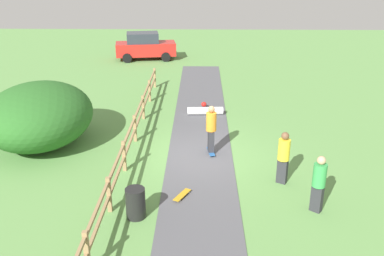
{
  "coord_description": "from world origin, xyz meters",
  "views": [
    {
      "loc": [
        0.01,
        -14.6,
        6.9
      ],
      "look_at": [
        -0.3,
        0.23,
        1.0
      ],
      "focal_mm": 40.39,
      "sensor_mm": 36.0,
      "label": 1
    }
  ],
  "objects_px": {
    "bush_large": "(39,115)",
    "trash_bin": "(136,203)",
    "skater_fallen": "(205,110)",
    "bystander_yellow": "(284,155)",
    "parked_car_red": "(145,46)",
    "skateboard_loose": "(182,195)",
    "skater_riding": "(211,127)",
    "bystander_green": "(319,181)"
  },
  "relations": [
    {
      "from": "bush_large",
      "to": "trash_bin",
      "type": "relative_size",
      "value": 5.38
    },
    {
      "from": "trash_bin",
      "to": "skater_fallen",
      "type": "distance_m",
      "value": 8.88
    },
    {
      "from": "skater_fallen",
      "to": "bystander_yellow",
      "type": "relative_size",
      "value": 0.94
    },
    {
      "from": "parked_car_red",
      "to": "trash_bin",
      "type": "bearing_deg",
      "value": -83.79
    },
    {
      "from": "bush_large",
      "to": "skateboard_loose",
      "type": "relative_size",
      "value": 6.03
    },
    {
      "from": "bystander_yellow",
      "to": "parked_car_red",
      "type": "bearing_deg",
      "value": 110.23
    },
    {
      "from": "skater_fallen",
      "to": "skater_riding",
      "type": "bearing_deg",
      "value": -87.56
    },
    {
      "from": "parked_car_red",
      "to": "bush_large",
      "type": "bearing_deg",
      "value": -98.28
    },
    {
      "from": "parked_car_red",
      "to": "skater_fallen",
      "type": "bearing_deg",
      "value": -70.0
    },
    {
      "from": "bush_large",
      "to": "skater_fallen",
      "type": "height_order",
      "value": "bush_large"
    },
    {
      "from": "trash_bin",
      "to": "skater_riding",
      "type": "bearing_deg",
      "value": 62.82
    },
    {
      "from": "parked_car_red",
      "to": "skateboard_loose",
      "type": "bearing_deg",
      "value": -79.74
    },
    {
      "from": "bystander_yellow",
      "to": "parked_car_red",
      "type": "relative_size",
      "value": 0.4
    },
    {
      "from": "skateboard_loose",
      "to": "bystander_green",
      "type": "xyz_separation_m",
      "value": [
        3.92,
        -0.66,
        0.88
      ]
    },
    {
      "from": "skater_riding",
      "to": "parked_car_red",
      "type": "distance_m",
      "value": 16.55
    },
    {
      "from": "trash_bin",
      "to": "bystander_green",
      "type": "height_order",
      "value": "bystander_green"
    },
    {
      "from": "skateboard_loose",
      "to": "bystander_green",
      "type": "relative_size",
      "value": 0.46
    },
    {
      "from": "skater_riding",
      "to": "parked_car_red",
      "type": "relative_size",
      "value": 0.42
    },
    {
      "from": "skateboard_loose",
      "to": "bystander_yellow",
      "type": "xyz_separation_m",
      "value": [
        3.22,
        1.02,
        0.9
      ]
    },
    {
      "from": "trash_bin",
      "to": "bystander_yellow",
      "type": "height_order",
      "value": "bystander_yellow"
    },
    {
      "from": "skater_fallen",
      "to": "bystander_yellow",
      "type": "distance_m",
      "value": 7.03
    },
    {
      "from": "skater_riding",
      "to": "skater_fallen",
      "type": "xyz_separation_m",
      "value": [
        -0.19,
        4.35,
        -0.87
      ]
    },
    {
      "from": "skater_riding",
      "to": "bystander_green",
      "type": "distance_m",
      "value": 4.88
    },
    {
      "from": "skater_fallen",
      "to": "trash_bin",
      "type": "bearing_deg",
      "value": -103.14
    },
    {
      "from": "trash_bin",
      "to": "skater_riding",
      "type": "relative_size",
      "value": 0.48
    },
    {
      "from": "bush_large",
      "to": "parked_car_red",
      "type": "distance_m",
      "value": 15.37
    },
    {
      "from": "trash_bin",
      "to": "skateboard_loose",
      "type": "xyz_separation_m",
      "value": [
        1.26,
        1.09,
        -0.36
      ]
    },
    {
      "from": "trash_bin",
      "to": "skateboard_loose",
      "type": "bearing_deg",
      "value": 40.74
    },
    {
      "from": "trash_bin",
      "to": "parked_car_red",
      "type": "height_order",
      "value": "parked_car_red"
    },
    {
      "from": "bush_large",
      "to": "trash_bin",
      "type": "xyz_separation_m",
      "value": [
        4.42,
        -5.03,
        -0.77
      ]
    },
    {
      "from": "skater_fallen",
      "to": "skateboard_loose",
      "type": "xyz_separation_m",
      "value": [
        -0.75,
        -7.55,
        -0.11
      ]
    },
    {
      "from": "skater_fallen",
      "to": "bystander_green",
      "type": "xyz_separation_m",
      "value": [
        3.17,
        -8.22,
        0.77
      ]
    },
    {
      "from": "skateboard_loose",
      "to": "bush_large",
      "type": "bearing_deg",
      "value": 145.24
    },
    {
      "from": "bush_large",
      "to": "bystander_yellow",
      "type": "distance_m",
      "value": 9.37
    },
    {
      "from": "bystander_green",
      "to": "parked_car_red",
      "type": "relative_size",
      "value": 0.4
    },
    {
      "from": "trash_bin",
      "to": "skater_fallen",
      "type": "relative_size",
      "value": 0.54
    },
    {
      "from": "bush_large",
      "to": "parked_car_red",
      "type": "bearing_deg",
      "value": 81.72
    },
    {
      "from": "skater_riding",
      "to": "skateboard_loose",
      "type": "relative_size",
      "value": 2.33
    },
    {
      "from": "trash_bin",
      "to": "skateboard_loose",
      "type": "relative_size",
      "value": 1.12
    },
    {
      "from": "skater_riding",
      "to": "bystander_yellow",
      "type": "relative_size",
      "value": 1.05
    },
    {
      "from": "trash_bin",
      "to": "skater_fallen",
      "type": "xyz_separation_m",
      "value": [
        2.02,
        8.64,
        -0.25
      ]
    },
    {
      "from": "bystander_yellow",
      "to": "skater_riding",
      "type": "bearing_deg",
      "value": 136.19
    }
  ]
}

